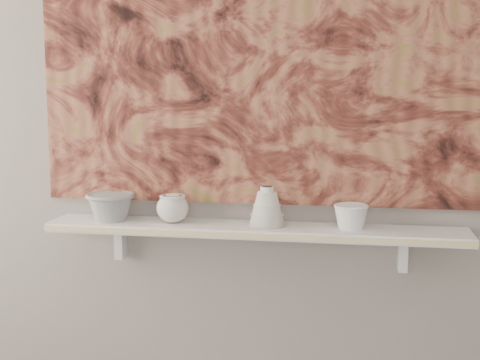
% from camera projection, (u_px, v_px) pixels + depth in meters
% --- Properties ---
extents(wall_back, '(3.60, 0.00, 3.60)m').
position_uv_depth(wall_back, '(259.00, 98.00, 2.25)').
color(wall_back, gray).
rests_on(wall_back, floor).
extents(shelf, '(1.40, 0.18, 0.03)m').
position_uv_depth(shelf, '(254.00, 230.00, 2.22)').
color(shelf, white).
rests_on(shelf, wall_back).
extents(shelf_stripe, '(1.40, 0.01, 0.02)m').
position_uv_depth(shelf_stripe, '(250.00, 236.00, 2.13)').
color(shelf_stripe, beige).
rests_on(shelf_stripe, shelf).
extents(bracket_left, '(0.03, 0.06, 0.12)m').
position_uv_depth(bracket_left, '(121.00, 241.00, 2.38)').
color(bracket_left, white).
rests_on(bracket_left, wall_back).
extents(bracket_right, '(0.03, 0.06, 0.12)m').
position_uv_depth(bracket_right, '(403.00, 253.00, 2.22)').
color(bracket_right, white).
rests_on(bracket_right, wall_back).
extents(painting, '(1.50, 0.02, 1.10)m').
position_uv_depth(painting, '(258.00, 40.00, 2.21)').
color(painting, brown).
rests_on(painting, wall_back).
extents(house_motif, '(0.09, 0.00, 0.08)m').
position_uv_depth(house_motif, '(394.00, 135.00, 2.17)').
color(house_motif, black).
rests_on(house_motif, painting).
extents(bowl_grey, '(0.17, 0.17, 0.10)m').
position_uv_depth(bowl_grey, '(111.00, 206.00, 2.30)').
color(bowl_grey, gray).
rests_on(bowl_grey, shelf).
extents(cup_cream, '(0.14, 0.14, 0.10)m').
position_uv_depth(cup_cream, '(173.00, 208.00, 2.26)').
color(cup_cream, silver).
rests_on(cup_cream, shelf).
extents(bell_vessel, '(0.15, 0.15, 0.13)m').
position_uv_depth(bell_vessel, '(267.00, 206.00, 2.20)').
color(bell_vessel, white).
rests_on(bell_vessel, shelf).
extents(bowl_white, '(0.14, 0.14, 0.08)m').
position_uv_depth(bowl_white, '(351.00, 217.00, 2.16)').
color(bowl_white, white).
rests_on(bowl_white, shelf).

